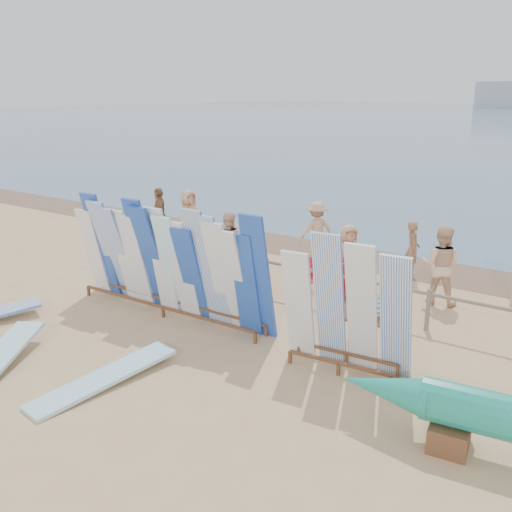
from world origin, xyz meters
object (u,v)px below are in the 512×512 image
Objects in this scene: beachgoer_2 at (228,244)px; beachgoer_3 at (316,230)px; vendor_table at (367,333)px; beachgoer_0 at (189,217)px; beachgoer_extra_1 at (160,215)px; beach_chair_right at (303,281)px; stroller at (352,278)px; beachgoer_8 at (440,265)px; beach_chair_left at (335,286)px; side_surfboard_rack at (346,310)px; main_surfboard_rack at (167,264)px; beachgoer_6 at (348,257)px; flat_board_b at (105,383)px; beachgoer_7 at (412,250)px.

beachgoer_2 reaches higher than beachgoer_3.
vendor_table is 8.91m from beachgoer_0.
beachgoer_extra_1 is at bearing -43.15° from beachgoer_3.
beach_chair_right is 1.24m from stroller.
beachgoer_2 is at bearing 3.37° from beachgoer_8.
beach_chair_left is at bearing -93.42° from beachgoer_0.
beach_chair_right is 3.29m from beachgoer_8.
side_surfboard_rack is 9.93m from beachgoer_extra_1.
stroller is (2.91, 3.33, -0.70)m from main_surfboard_rack.
flat_board_b is at bearing -145.87° from beachgoer_6.
flat_board_b is 6.08m from beach_chair_left.
beachgoer_0 is (-7.13, -0.75, 0.12)m from beachgoer_7.
beachgoer_extra_1 is at bearing 178.68° from stroller.
stroller is 0.76× the size of beachgoer_7.
beachgoer_7 is at bearing 25.25° from beach_chair_right.
vendor_table is at bearing 22.30° from beachgoer_extra_1.
beachgoer_0 is at bearing -12.85° from beachgoer_8.
beach_chair_right is 5.54m from beachgoer_0.
main_surfboard_rack reaches higher than vendor_table.
beachgoer_extra_1 reaches higher than vendor_table.
main_surfboard_rack is 6.44× the size of beach_chair_right.
beach_chair_right is at bearing 167.70° from beach_chair_left.
beachgoer_extra_1 reaches higher than beach_chair_left.
beachgoer_3 reaches higher than vendor_table.
beachgoer_3 is at bearing 62.29° from beachgoer_7.
beachgoer_6 is 2.22m from beachgoer_8.
beachgoer_8 reaches higher than flat_board_b.
beachgoer_7 is 0.90× the size of beachgoer_3.
beachgoer_7 is at bearing 90.15° from vendor_table.
beachgoer_6 is at bearing 111.61° from vendor_table.
side_surfboard_rack is 1.50× the size of beachgoer_3.
beachgoer_3 is at bearing 82.07° from main_surfboard_rack.
beach_chair_right is 6.38m from beachgoer_extra_1.
side_surfboard_rack is 4.34m from flat_board_b.
flat_board_b is (-3.19, -2.70, -1.17)m from side_surfboard_rack.
side_surfboard_rack is at bearing 76.25° from beachgoer_8.
side_surfboard_rack is 1.38× the size of beachgoer_8.
beachgoer_2 is at bearing -109.01° from beachgoer_0.
flat_board_b is 6.16m from beachgoer_2.
beachgoer_8 reaches higher than stroller.
beachgoer_extra_1 is (-5.60, 7.31, 0.91)m from flat_board_b.
beachgoer_7 is at bearing 91.52° from side_surfboard_rack.
beachgoer_2 is 2.97m from beachgoer_3.
side_surfboard_rack is 2.04× the size of vendor_table.
beachgoer_3 is at bearing 116.54° from side_surfboard_rack.
main_surfboard_rack is at bearing 179.67° from vendor_table.
beachgoer_extra_1 is at bearing 139.59° from beach_chair_right.
beachgoer_6 is 0.96× the size of beachgoer_2.
beachgoer_3 reaches higher than beach_chair_right.
flat_board_b is 1.49× the size of beachgoer_extra_1.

